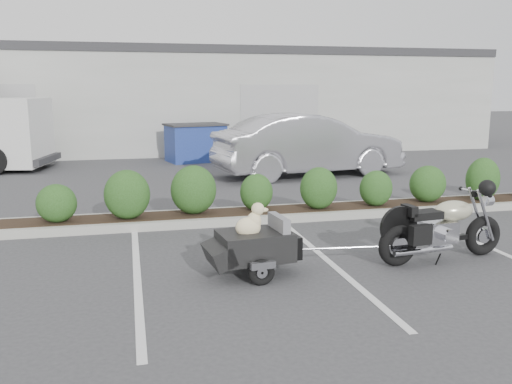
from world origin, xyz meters
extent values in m
plane|color=#38383A|center=(0.00, 0.00, 0.00)|extent=(90.00, 90.00, 0.00)
cube|color=#9E9E93|center=(1.00, 2.20, 0.07)|extent=(12.00, 1.00, 0.15)
cube|color=#9EA099|center=(0.00, 17.00, 2.00)|extent=(26.00, 10.00, 4.00)
torus|color=black|center=(2.07, -0.97, 0.30)|extent=(0.62, 0.22, 0.60)
torus|color=black|center=(3.55, -0.80, 0.30)|extent=(0.62, 0.22, 0.60)
cylinder|color=silver|center=(2.07, -0.97, 0.30)|extent=(0.26, 0.14, 0.25)
cylinder|color=silver|center=(3.55, -0.80, 0.30)|extent=(0.23, 0.11, 0.22)
cylinder|color=silver|center=(3.50, -0.90, 0.63)|extent=(0.39, 0.09, 0.80)
cylinder|color=silver|center=(3.47, -0.72, 0.63)|extent=(0.39, 0.09, 0.80)
cylinder|color=silver|center=(3.34, -0.83, 0.97)|extent=(0.10, 0.63, 0.03)
cylinder|color=silver|center=(3.59, -0.80, 0.83)|extent=(0.13, 0.17, 0.16)
sphere|color=black|center=(3.34, -1.10, 1.08)|extent=(0.26, 0.26, 0.23)
cube|color=silver|center=(2.74, -0.90, 0.43)|extent=(0.53, 0.36, 0.31)
cube|color=black|center=(2.83, -0.89, 0.32)|extent=(0.82, 0.18, 0.07)
ellipsoid|color=#BBB896|center=(2.98, -0.87, 0.72)|extent=(0.63, 0.40, 0.30)
cube|color=black|center=(2.47, -0.93, 0.70)|extent=(0.52, 0.33, 0.11)
cube|color=black|center=(2.23, -0.96, 0.78)|extent=(0.14, 0.28, 0.14)
cylinder|color=silver|center=(2.40, -1.10, 0.23)|extent=(0.95, 0.19, 0.08)
cylinder|color=silver|center=(2.37, -0.78, 0.23)|extent=(0.95, 0.19, 0.08)
cube|color=black|center=(2.28, -1.20, 0.50)|extent=(0.32, 0.16, 0.27)
cube|color=black|center=(0.04, -0.89, 0.41)|extent=(1.01, 0.75, 0.38)
cube|color=slate|center=(0.38, -0.85, 0.65)|extent=(0.17, 0.57, 0.27)
cube|color=slate|center=(0.08, -0.89, 0.50)|extent=(0.69, 0.63, 0.04)
cube|color=black|center=(-0.46, -0.95, 0.34)|extent=(0.41, 0.68, 0.33)
cube|color=black|center=(0.54, -0.83, 0.36)|extent=(0.23, 0.47, 0.31)
torus|color=black|center=(0.04, -1.27, 0.16)|extent=(0.36, 0.14, 0.35)
torus|color=black|center=(-0.05, -0.52, 0.16)|extent=(0.36, 0.14, 0.35)
cube|color=silver|center=(0.04, -1.32, 0.27)|extent=(0.33, 0.11, 0.09)
cube|color=silver|center=(-0.06, -0.48, 0.27)|extent=(0.33, 0.11, 0.09)
cylinder|color=black|center=(-0.01, -0.90, 0.16)|extent=(0.13, 0.81, 0.04)
cylinder|color=silver|center=(0.75, -0.81, 0.30)|extent=(0.54, 0.09, 0.03)
ellipsoid|color=beige|center=(-0.05, -0.89, 0.66)|extent=(0.36, 0.27, 0.27)
ellipsoid|color=beige|center=(0.03, -0.88, 0.73)|extent=(0.21, 0.20, 0.25)
sphere|color=beige|center=(0.08, -0.88, 0.90)|extent=(0.19, 0.19, 0.17)
ellipsoid|color=beige|center=(0.16, -0.87, 0.88)|extent=(0.13, 0.09, 0.06)
sphere|color=black|center=(0.22, -0.86, 0.88)|extent=(0.04, 0.04, 0.03)
ellipsoid|color=beige|center=(0.05, -0.93, 0.91)|extent=(0.05, 0.04, 0.09)
ellipsoid|color=beige|center=(0.04, -0.83, 0.91)|extent=(0.05, 0.04, 0.09)
cylinder|color=beige|center=(0.06, -0.93, 0.56)|extent=(0.04, 0.04, 0.11)
cylinder|color=beige|center=(0.05, -0.83, 0.56)|extent=(0.04, 0.04, 0.11)
imported|color=#B6B5BD|center=(3.43, 6.96, 0.88)|extent=(5.55, 2.63, 1.76)
cube|color=navy|center=(0.69, 10.79, 0.62)|extent=(2.07, 1.61, 1.23)
cube|color=#2D2D30|center=(0.69, 10.79, 1.25)|extent=(2.20, 1.73, 0.06)
cube|color=silver|center=(-4.97, 10.10, 1.15)|extent=(2.21, 2.43, 2.03)
cube|color=black|center=(-4.97, 10.10, 0.88)|extent=(0.40, 1.73, 0.92)
cylinder|color=black|center=(-4.96, 11.13, 0.41)|extent=(0.86, 0.41, 0.83)
camera|label=1|loc=(-1.53, -7.62, 2.45)|focal=38.00mm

